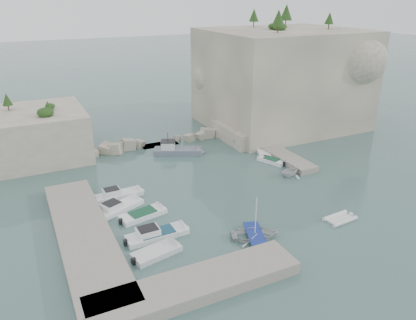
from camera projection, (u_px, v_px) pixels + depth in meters
name	position (u px, v px, depth m)	size (l,w,h in m)	color
ground	(230.00, 201.00, 47.91)	(400.00, 400.00, 0.00)	#446661
cliff_east	(281.00, 79.00, 73.11)	(26.00, 22.00, 17.00)	beige
cliff_terrace	(247.00, 132.00, 67.66)	(8.00, 10.00, 2.50)	beige
outcrop_west	(29.00, 135.00, 59.31)	(16.00, 14.00, 7.00)	beige
quay_west	(84.00, 236.00, 40.00)	(5.00, 24.00, 1.10)	#9E9689
quay_south	(197.00, 285.00, 33.26)	(18.00, 4.00, 1.10)	#9E9689
ledge_east	(276.00, 152.00, 61.53)	(3.00, 16.00, 0.80)	#9E9689
breakwater	(159.00, 140.00, 65.55)	(28.00, 3.00, 1.40)	beige
motorboat_a	(119.00, 197.00, 48.79)	(6.21, 1.85, 1.40)	white
motorboat_b	(119.00, 210.00, 45.87)	(6.32, 2.07, 1.40)	white
motorboat_c	(143.00, 217.00, 44.51)	(5.61, 2.04, 0.70)	white
motorboat_d	(157.00, 237.00, 40.79)	(6.91, 2.05, 1.40)	white
motorboat_e	(157.00, 255.00, 38.00)	(5.02, 2.05, 0.70)	silver
rowboat	(255.00, 238.00, 40.66)	(3.45, 4.83, 1.00)	silver
inflatable_dinghy	(340.00, 220.00, 43.83)	(3.75, 1.82, 0.44)	white
tender_east_a	(290.00, 176.00, 54.50)	(2.96, 3.43, 1.81)	silver
tender_east_b	(271.00, 162.00, 58.81)	(4.46, 1.52, 0.70)	white
tender_east_c	(263.00, 154.00, 61.85)	(4.89, 1.58, 0.70)	white
tender_east_d	(247.00, 148.00, 64.38)	(1.76, 4.68, 1.81)	silver
work_boat	(178.00, 154.00, 62.03)	(7.90, 2.33, 2.20)	slate
rowboat_mast	(256.00, 215.00, 39.68)	(0.10, 0.10, 4.20)	white
vegetation	(255.00, 24.00, 68.60)	(53.48, 13.88, 13.40)	#1E4219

